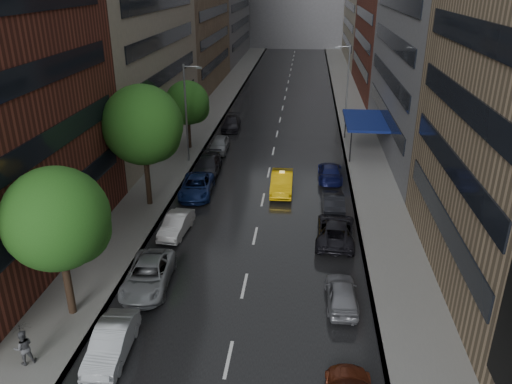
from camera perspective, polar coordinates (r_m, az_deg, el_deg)
road at (r=65.92m, az=2.97°, el=9.15°), size 14.00×140.00×0.01m
sidewalk_left at (r=66.93m, az=-4.85°, el=9.38°), size 4.00×140.00×0.15m
sidewalk_right at (r=66.10m, az=10.88°, el=8.86°), size 4.00×140.00×0.15m
tree_near at (r=25.77m, az=-21.84°, el=-2.88°), size 5.11×5.11×8.14m
tree_mid at (r=37.25m, az=-12.83°, el=7.47°), size 5.84×5.84×9.31m
tree_far at (r=50.47m, az=-7.87°, el=10.05°), size 4.36×4.36×6.95m
taxi at (r=40.68m, az=2.97°, el=1.11°), size 1.80×4.99×1.64m
parked_cars_left at (r=40.09m, az=-6.89°, el=0.49°), size 2.86×42.33×1.53m
parked_cars_right at (r=33.13m, az=9.15°, el=-4.85°), size 2.83×30.32×1.50m
ped_black_umbrella at (r=25.33m, az=-25.17°, el=-15.16°), size 1.07×1.02×2.09m
street_lamp_left at (r=46.54m, az=-7.91°, el=9.09°), size 1.74×0.22×9.00m
street_lamp_right at (r=60.08m, az=10.35°, el=12.18°), size 1.74×0.22×9.00m
awning at (r=50.89m, az=12.37°, el=7.96°), size 4.00×8.00×3.12m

